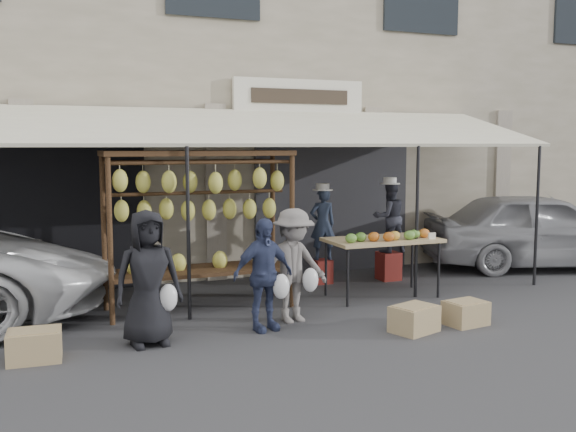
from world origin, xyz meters
name	(u,v)px	position (x,y,z in m)	size (l,w,h in m)	color
ground_plane	(291,335)	(0.00, 0.00, 0.00)	(90.00, 90.00, 0.00)	#2D2D30
shophouse	(177,81)	(0.00, 6.50, 3.65)	(24.00, 6.15, 7.30)	#B0A48F
awning	(236,128)	(0.01, 2.28, 2.57)	(10.00, 2.35, 2.92)	beige
banana_rack	(199,199)	(-0.74, 1.62, 1.56)	(2.60, 0.90, 2.24)	black
produce_table	(384,240)	(2.03, 1.30, 0.88)	(1.70, 0.90, 1.04)	tan
vendor_left	(323,224)	(1.58, 2.56, 1.00)	(0.44, 0.29, 1.20)	#242E42
vendor_right	(389,217)	(2.76, 2.40, 1.09)	(0.59, 0.46, 1.21)	#31333F
customer_left	(148,278)	(-1.68, 0.26, 0.79)	(0.77, 0.50, 1.58)	black
customer_mid	(263,275)	(-0.25, 0.33, 0.71)	(0.83, 0.35, 1.41)	navy
customer_right	(293,266)	(0.25, 0.55, 0.75)	(0.97, 0.55, 1.49)	slate
stool_left	(322,271)	(1.58, 2.56, 0.20)	(0.28, 0.28, 0.40)	maroon
stool_right	(388,266)	(2.76, 2.40, 0.24)	(0.34, 0.34, 0.48)	maroon
crate_near_a	(414,319)	(1.47, -0.43, 0.16)	(0.54, 0.41, 0.33)	tan
crate_near_b	(466,313)	(2.27, -0.40, 0.15)	(0.51, 0.39, 0.31)	tan
crate_far	(35,346)	(-2.92, 0.14, 0.17)	(0.55, 0.42, 0.33)	tan
sedan	(539,230)	(5.95, 2.31, 0.73)	(1.72, 4.28, 1.46)	#9A9B9F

